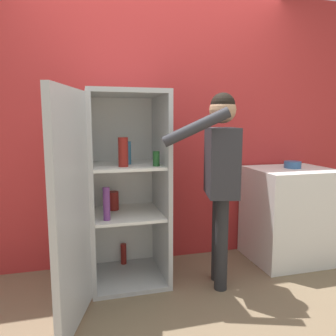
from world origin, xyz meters
TOP-DOWN VIEW (x-y plane):
  - ground_plane at (0.00, 0.00)m, footprint 12.00×12.00m
  - wall_back at (0.00, 0.98)m, footprint 7.00×0.06m
  - refrigerator at (-0.43, 0.53)m, footprint 0.85×1.22m
  - person at (0.36, 0.32)m, footprint 0.68×0.52m
  - counter at (1.23, 0.61)m, footprint 0.75×0.64m
  - bowl at (1.26, 0.65)m, footprint 0.16×0.16m

SIDE VIEW (x-z plane):
  - ground_plane at x=0.00m, z-range 0.00..0.00m
  - counter at x=1.23m, z-range 0.00..0.89m
  - refrigerator at x=-0.43m, z-range 0.00..1.57m
  - bowl at x=1.26m, z-range 0.89..0.96m
  - person at x=0.36m, z-range 0.21..1.76m
  - wall_back at x=0.00m, z-range 0.00..2.55m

